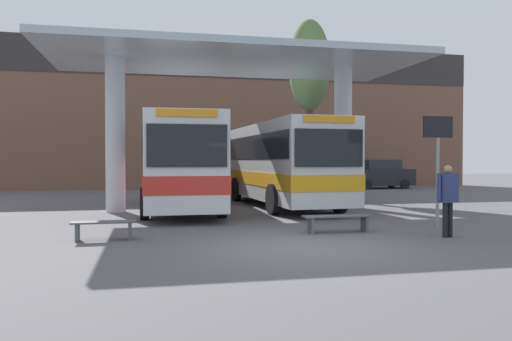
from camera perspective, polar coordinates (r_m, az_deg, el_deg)
The scene contains 11 objects.
ground_plane at distance 11.24m, azimuth 5.23°, elevation -8.70°, with size 100.00×100.00×0.00m, color #565456.
townhouse_backdrop at distance 34.10m, azimuth -6.70°, elevation 7.60°, with size 40.00×0.58×9.82m.
station_canopy at distance 19.72m, azimuth -2.45°, elevation 10.76°, with size 13.98×6.58×5.94m.
transit_bus_left_bay at distance 19.70m, azimuth -8.76°, elevation 1.13°, with size 2.92×10.62×3.42m.
transit_bus_center_bay at distance 20.87m, azimuth 2.78°, elevation 1.09°, with size 3.10×10.45×3.37m.
waiting_bench_near_pillar at distance 13.49m, azimuth 9.36°, elevation -5.54°, with size 1.90×0.44×0.46m.
waiting_bench_mid_platform at distance 12.59m, azimuth -16.99°, elevation -6.13°, with size 1.51×0.44×0.46m.
info_sign_platform at distance 14.98m, azimuth 20.06°, elevation 2.34°, with size 0.90×0.09×3.16m.
pedestrian_waiting at distance 13.32m, azimuth 21.07°, elevation -2.45°, with size 0.67×0.36×1.80m.
poplar_tree_behind_left at distance 26.05m, azimuth 6.10°, elevation 11.49°, with size 2.12×2.12×9.08m.
parked_car_street at distance 34.59m, azimuth 13.96°, elevation -0.45°, with size 4.52×2.12×1.93m.
Camera 1 is at (-3.35, -10.56, 1.94)m, focal length 35.00 mm.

